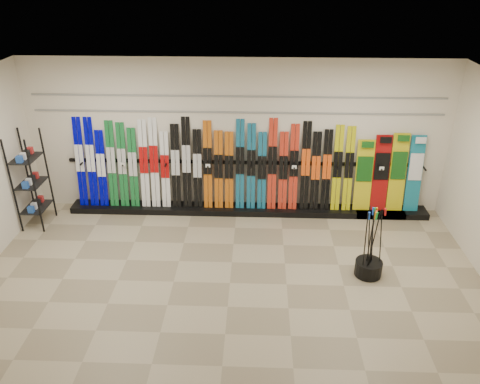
{
  "coord_description": "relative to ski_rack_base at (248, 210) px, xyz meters",
  "views": [
    {
      "loc": [
        0.39,
        -5.89,
        4.59
      ],
      "look_at": [
        0.12,
        1.0,
        1.1
      ],
      "focal_mm": 35.0,
      "sensor_mm": 36.0,
      "label": 1
    }
  ],
  "objects": [
    {
      "name": "accessory_rack",
      "position": [
        -3.97,
        -0.58,
        0.85
      ],
      "size": [
        0.4,
        0.6,
        1.82
      ],
      "primitive_type": "cube",
      "color": "black",
      "rests_on": "floor"
    },
    {
      "name": "slatwall_rail_1",
      "position": [
        -0.22,
        0.2,
        2.24
      ],
      "size": [
        7.6,
        0.02,
        0.03
      ],
      "primitive_type": "cube",
      "color": "gray",
      "rests_on": "back_wall"
    },
    {
      "name": "slatwall_rail_0",
      "position": [
        -0.22,
        0.2,
        1.94
      ],
      "size": [
        7.6,
        0.02,
        0.03
      ],
      "primitive_type": "cube",
      "color": "gray",
      "rests_on": "back_wall"
    },
    {
      "name": "floor",
      "position": [
        -0.22,
        -2.28,
        -0.06
      ],
      "size": [
        8.0,
        8.0,
        0.0
      ],
      "primitive_type": "plane",
      "color": "#85775C",
      "rests_on": "ground"
    },
    {
      "name": "pole_bin",
      "position": [
        1.98,
        -1.97,
        0.07
      ],
      "size": [
        0.43,
        0.43,
        0.25
      ],
      "primitive_type": "cylinder",
      "color": "black",
      "rests_on": "floor"
    },
    {
      "name": "back_wall",
      "position": [
        -0.22,
        0.22,
        1.44
      ],
      "size": [
        8.0,
        0.0,
        8.0
      ],
      "primitive_type": "plane",
      "rotation": [
        1.57,
        0.0,
        0.0
      ],
      "color": "beige",
      "rests_on": "floor"
    },
    {
      "name": "skis",
      "position": [
        -0.69,
        0.08,
        0.88
      ],
      "size": [
        5.37,
        0.29,
        1.79
      ],
      "color": "#0000B7",
      "rests_on": "ski_rack_base"
    },
    {
      "name": "ski_rack_base",
      "position": [
        0.0,
        0.0,
        0.0
      ],
      "size": [
        8.0,
        0.4,
        0.12
      ],
      "primitive_type": "cube",
      "color": "black",
      "rests_on": "floor"
    },
    {
      "name": "ski_poles",
      "position": [
        1.96,
        -1.99,
        0.55
      ],
      "size": [
        0.37,
        0.27,
        1.18
      ],
      "color": "black",
      "rests_on": "pole_bin"
    },
    {
      "name": "snowboards",
      "position": [
        2.7,
        0.07,
        0.8
      ],
      "size": [
        1.26,
        0.24,
        1.53
      ],
      "color": "gold",
      "rests_on": "ski_rack_base"
    },
    {
      "name": "ceiling",
      "position": [
        -0.22,
        -2.28,
        2.94
      ],
      "size": [
        8.0,
        8.0,
        0.0
      ],
      "primitive_type": "plane",
      "rotation": [
        3.14,
        0.0,
        0.0
      ],
      "color": "silver",
      "rests_on": "back_wall"
    }
  ]
}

